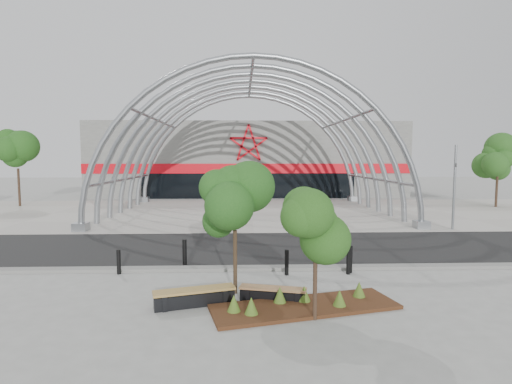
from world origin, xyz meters
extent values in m
plane|color=gray|center=(0.00, 0.00, 0.00)|extent=(140.00, 140.00, 0.00)
cube|color=black|center=(0.00, 3.50, 0.01)|extent=(140.00, 7.00, 0.02)
cube|color=#AAA49A|center=(0.00, 15.50, 0.02)|extent=(60.00, 17.00, 0.04)
cube|color=slate|center=(0.00, -0.25, 0.06)|extent=(60.00, 0.50, 0.12)
cube|color=slate|center=(0.00, 33.50, 4.00)|extent=(34.00, 15.00, 8.00)
cube|color=black|center=(0.00, 26.05, 1.30)|extent=(22.00, 0.25, 2.60)
cube|color=red|center=(0.00, 26.05, 3.10)|extent=(34.00, 0.30, 1.00)
torus|color=gray|center=(0.00, 8.00, 0.00)|extent=(20.36, 0.36, 20.36)
torus|color=gray|center=(0.00, 10.50, 0.00)|extent=(20.36, 0.36, 20.36)
torus|color=gray|center=(0.00, 13.00, 0.00)|extent=(20.36, 0.36, 20.36)
torus|color=gray|center=(0.00, 15.50, 0.00)|extent=(20.36, 0.36, 20.36)
torus|color=gray|center=(0.00, 18.00, 0.00)|extent=(20.36, 0.36, 20.36)
torus|color=gray|center=(0.00, 20.50, 0.00)|extent=(20.36, 0.36, 20.36)
torus|color=gray|center=(0.00, 23.00, 0.00)|extent=(20.36, 0.36, 20.36)
cylinder|color=gray|center=(9.66, 15.50, 2.59)|extent=(0.20, 15.00, 0.20)
cylinder|color=gray|center=(7.07, 15.50, 7.07)|extent=(0.20, 15.00, 0.20)
cylinder|color=gray|center=(0.00, 15.50, 10.00)|extent=(0.20, 15.00, 0.20)
cylinder|color=gray|center=(-7.07, 15.50, 7.07)|extent=(0.20, 15.00, 0.20)
cylinder|color=gray|center=(-9.66, 15.50, 2.59)|extent=(0.20, 15.00, 0.20)
cube|color=gray|center=(-10.00, 8.00, 0.25)|extent=(0.80, 0.80, 0.50)
cube|color=gray|center=(-10.00, 23.00, 0.25)|extent=(0.80, 0.80, 0.50)
cube|color=gray|center=(10.00, 8.00, 0.25)|extent=(0.80, 0.80, 0.50)
cube|color=gray|center=(10.00, 23.00, 0.25)|extent=(0.80, 0.80, 0.50)
cube|color=#33170C|center=(1.11, -4.20, 0.05)|extent=(5.53, 2.85, 0.10)
cone|color=#4D6D22|center=(-0.43, -4.79, 0.33)|extent=(0.37, 0.37, 0.46)
cone|color=#4D6D22|center=(1.13, -3.88, 0.33)|extent=(0.37, 0.37, 0.46)
cone|color=#4D6D22|center=(2.07, -4.28, 0.33)|extent=(0.37, 0.37, 0.46)
cone|color=#4D6D22|center=(0.42, -3.95, 0.33)|extent=(0.37, 0.37, 0.46)
cone|color=#4D6D22|center=(2.84, -3.56, 0.33)|extent=(0.37, 0.37, 0.46)
cone|color=#4D6D22|center=(-0.90, -4.59, 0.33)|extent=(0.37, 0.37, 0.46)
cylinder|color=gray|center=(11.72, 7.69, 2.49)|extent=(0.14, 0.14, 4.98)
imported|color=black|center=(11.72, 7.69, 3.59)|extent=(0.15, 0.70, 0.14)
cylinder|color=black|center=(-0.89, -2.85, 1.00)|extent=(0.13, 0.13, 2.01)
ellipsoid|color=#133D13|center=(-0.89, -2.85, 2.83)|extent=(1.72, 1.72, 2.19)
cylinder|color=black|center=(1.24, -4.98, 0.85)|extent=(0.11, 0.11, 1.70)
ellipsoid|color=#1D4311|center=(1.24, -4.98, 2.39)|extent=(1.40, 1.40, 1.85)
cube|color=black|center=(-2.04, -3.87, 0.19)|extent=(2.32, 1.05, 0.39)
cube|color=black|center=(-2.87, -4.10, 0.23)|extent=(0.27, 0.52, 0.46)
cube|color=black|center=(-1.22, -3.63, 0.23)|extent=(0.27, 0.52, 0.46)
cube|color=olive|center=(-2.04, -3.87, 0.46)|extent=(2.40, 1.14, 0.07)
cube|color=black|center=(0.24, -3.58, 0.17)|extent=(1.98, 0.81, 0.33)
cube|color=black|center=(-0.47, -3.41, 0.19)|extent=(0.21, 0.44, 0.39)
cube|color=black|center=(0.95, -3.75, 0.19)|extent=(0.21, 0.44, 0.39)
cube|color=#986547|center=(0.24, -3.58, 0.39)|extent=(2.04, 0.89, 0.06)
cylinder|color=black|center=(-5.19, -0.64, 0.46)|extent=(0.15, 0.15, 0.91)
cylinder|color=black|center=(-2.95, 0.50, 0.52)|extent=(0.16, 0.16, 1.03)
cylinder|color=black|center=(0.95, -0.96, 0.46)|extent=(0.15, 0.15, 0.93)
cylinder|color=black|center=(3.32, -0.77, 0.51)|extent=(0.16, 0.16, 1.02)
cylinder|color=black|center=(3.21, -0.94, 0.43)|extent=(0.14, 0.14, 0.86)
cylinder|color=black|center=(-20.00, 20.00, 1.65)|extent=(0.20, 0.20, 3.30)
ellipsoid|color=#144411|center=(-20.00, 20.00, 4.65)|extent=(3.00, 3.00, 3.60)
cylinder|color=#2E1F16|center=(21.00, 18.00, 1.51)|extent=(0.20, 0.20, 3.03)
ellipsoid|color=#1B4315|center=(21.00, 18.00, 4.26)|extent=(2.70, 2.70, 3.30)
camera|label=1|loc=(-0.66, -15.10, 4.28)|focal=28.00mm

